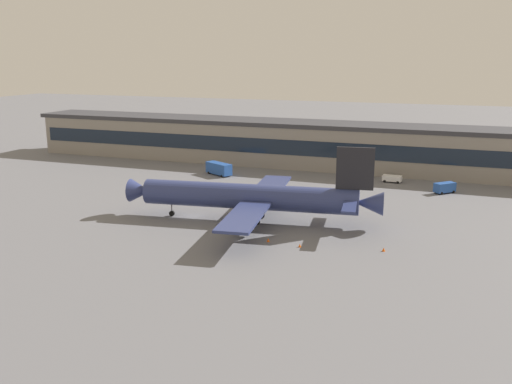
% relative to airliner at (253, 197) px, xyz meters
% --- Properties ---
extents(ground_plane, '(600.00, 600.00, 0.00)m').
position_rel_airliner_xyz_m(ground_plane, '(-13.00, -1.29, -4.97)').
color(ground_plane, slate).
extents(terminal_building, '(164.53, 15.99, 13.15)m').
position_rel_airliner_xyz_m(terminal_building, '(-13.00, 58.87, 1.63)').
color(terminal_building, gray).
rests_on(terminal_building, ground_plane).
extents(airliner, '(51.13, 43.86, 15.50)m').
position_rel_airliner_xyz_m(airliner, '(0.00, 0.00, 0.00)').
color(airliner, navy).
rests_on(airliner, ground_plane).
extents(pushback_tractor, '(4.94, 2.86, 1.75)m').
position_rel_airliner_xyz_m(pushback_tractor, '(21.52, 45.34, -3.92)').
color(pushback_tractor, white).
rests_on(pushback_tractor, ground_plane).
extents(crew_van, '(5.22, 5.24, 2.55)m').
position_rel_airliner_xyz_m(crew_van, '(34.73, 37.62, -3.51)').
color(crew_van, '#2651A5').
rests_on(crew_van, ground_plane).
extents(fuel_truck, '(8.73, 6.42, 3.35)m').
position_rel_airliner_xyz_m(fuel_truck, '(-24.62, 38.10, -3.08)').
color(fuel_truck, '#2651A5').
rests_on(fuel_truck, ground_plane).
extents(traffic_cone_0, '(0.52, 0.52, 0.65)m').
position_rel_airliner_xyz_m(traffic_cone_0, '(26.64, -8.75, -4.64)').
color(traffic_cone_0, '#F2590C').
rests_on(traffic_cone_0, ground_plane).
extents(traffic_cone_1, '(0.49, 0.49, 0.61)m').
position_rel_airliner_xyz_m(traffic_cone_1, '(12.86, -11.65, -4.66)').
color(traffic_cone_1, '#F2590C').
rests_on(traffic_cone_1, ground_plane).
extents(traffic_cone_2, '(0.53, 0.53, 0.66)m').
position_rel_airliner_xyz_m(traffic_cone_2, '(6.84, -10.82, -4.63)').
color(traffic_cone_2, '#F2590C').
rests_on(traffic_cone_2, ground_plane).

